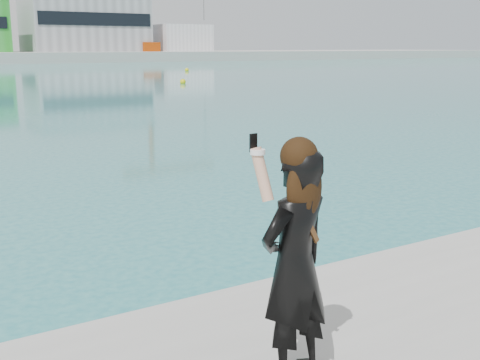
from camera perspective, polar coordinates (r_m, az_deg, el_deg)
name	(u,v)px	position (r m, az deg, el deg)	size (l,w,h in m)	color
warehouse_grey_right	(85,22)	(138.42, -14.48, 14.31)	(25.50, 15.35, 12.50)	gray
ancillary_shed	(181,38)	(144.81, -5.62, 13.25)	(12.00, 10.00, 6.00)	silver
flagpole_right	(5,28)	(127.11, -21.35, 13.27)	(1.28, 0.16, 8.00)	silver
buoy_near	(187,71)	(78.13, -5.06, 10.24)	(0.50, 0.50, 0.50)	yellow
buoy_extra	(183,84)	(51.73, -5.43, 9.08)	(0.50, 0.50, 0.50)	yellow
woman	(295,259)	(4.11, 5.22, -7.46)	(0.66, 0.50, 1.73)	black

